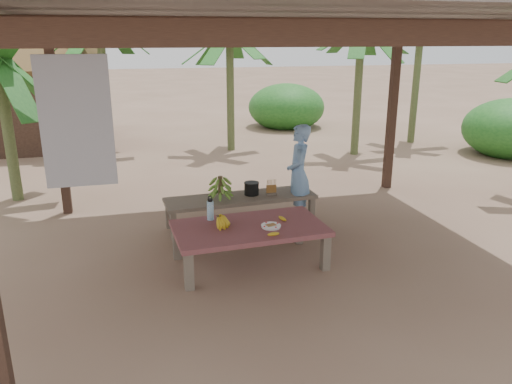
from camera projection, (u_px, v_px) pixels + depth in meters
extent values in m
plane|color=brown|center=(279.00, 252.00, 6.49)|extent=(80.00, 80.00, 0.00)
cube|color=black|center=(58.00, 128.00, 7.54)|extent=(0.13, 0.13, 2.70)
cube|color=black|center=(392.00, 115.00, 8.89)|extent=(0.13, 0.13, 2.70)
cube|color=black|center=(378.00, 33.00, 3.56)|extent=(5.80, 0.14, 0.18)
cube|color=black|center=(238.00, 35.00, 7.81)|extent=(5.80, 0.14, 0.18)
cube|color=black|center=(16.00, 34.00, 5.02)|extent=(0.14, 4.80, 0.18)
cube|color=black|center=(491.00, 35.00, 6.36)|extent=(0.14, 4.80, 0.18)
cube|color=slate|center=(282.00, 14.00, 5.62)|extent=(6.60, 5.60, 0.06)
cube|color=slate|center=(77.00, 122.00, 3.22)|extent=(0.45, 0.05, 0.85)
cube|color=brown|center=(189.00, 271.00, 5.47)|extent=(0.10, 0.10, 0.44)
cube|color=brown|center=(325.00, 253.00, 5.94)|extent=(0.10, 0.10, 0.44)
cube|color=brown|center=(177.00, 242.00, 6.23)|extent=(0.10, 0.10, 0.44)
cube|color=brown|center=(299.00, 228.00, 6.70)|extent=(0.10, 0.10, 0.44)
cube|color=maroon|center=(249.00, 228.00, 6.01)|extent=(1.85, 1.09, 0.06)
cube|color=brown|center=(174.00, 226.00, 6.83)|extent=(0.08, 0.08, 0.40)
cube|color=brown|center=(312.00, 211.00, 7.43)|extent=(0.08, 0.08, 0.40)
cube|color=brown|center=(169.00, 215.00, 7.24)|extent=(0.08, 0.08, 0.40)
cube|color=brown|center=(300.00, 201.00, 7.85)|extent=(0.08, 0.08, 0.40)
cube|color=brown|center=(241.00, 198.00, 7.27)|extent=(2.23, 0.73, 0.05)
cylinder|color=white|center=(271.00, 227.00, 5.95)|extent=(0.22, 0.22, 0.01)
cylinder|color=white|center=(271.00, 226.00, 5.94)|extent=(0.24, 0.24, 0.02)
cube|color=brown|center=(271.00, 225.00, 5.94)|extent=(0.14, 0.11, 0.02)
ellipsoid|color=gold|center=(273.00, 234.00, 5.70)|extent=(0.18, 0.12, 0.04)
ellipsoid|color=gold|center=(282.00, 219.00, 6.18)|extent=(0.11, 0.14, 0.04)
cylinder|color=#459FD8|center=(210.00, 211.00, 6.17)|extent=(0.08, 0.08, 0.24)
cylinder|color=black|center=(210.00, 200.00, 6.13)|extent=(0.06, 0.06, 0.03)
torus|color=black|center=(210.00, 198.00, 6.12)|extent=(0.05, 0.01, 0.05)
cylinder|color=black|center=(252.00, 189.00, 7.33)|extent=(0.21, 0.21, 0.18)
imported|color=#76A5E0|center=(299.00, 174.00, 7.38)|extent=(0.49, 0.61, 1.47)
cube|color=black|center=(14.00, 107.00, 12.51)|extent=(4.00, 3.00, 2.00)
cube|color=brown|center=(13.00, 50.00, 12.89)|extent=(4.40, 1.73, 1.00)
cylinder|color=#596638|center=(358.00, 91.00, 11.44)|extent=(0.18, 0.18, 2.99)
cylinder|color=#596638|center=(230.00, 91.00, 11.92)|extent=(0.18, 0.18, 2.86)
cylinder|color=#596638|center=(105.00, 88.00, 11.44)|extent=(0.18, 0.18, 3.12)
cylinder|color=#596638|center=(8.00, 132.00, 8.22)|extent=(0.18, 0.18, 2.36)
cylinder|color=#596638|center=(417.00, 76.00, 12.73)|extent=(0.18, 0.18, 3.43)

